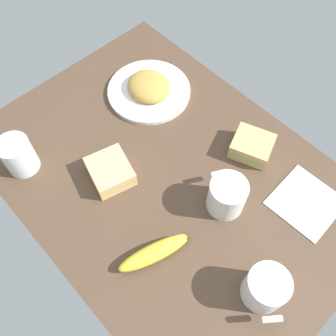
{
  "coord_description": "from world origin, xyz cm",
  "views": [
    {
      "loc": [
        31.79,
        -29.87,
        79.73
      ],
      "look_at": [
        0.0,
        0.0,
        5.0
      ],
      "focal_mm": 40.1,
      "sensor_mm": 36.0,
      "label": 1
    }
  ],
  "objects_px": {
    "coffee_mug_black": "(227,195)",
    "paper_napkin": "(306,202)",
    "coffee_mug_milky": "(266,288)",
    "glass_of_milk": "(19,157)",
    "plate_of_food": "(149,89)",
    "sandwich_main": "(252,146)",
    "banana": "(154,253)",
    "sandwich_side": "(110,171)"
  },
  "relations": [
    {
      "from": "coffee_mug_black",
      "to": "paper_napkin",
      "type": "height_order",
      "value": "coffee_mug_black"
    },
    {
      "from": "coffee_mug_milky",
      "to": "glass_of_milk",
      "type": "relative_size",
      "value": 1.11
    },
    {
      "from": "coffee_mug_black",
      "to": "plate_of_food",
      "type": "bearing_deg",
      "value": 164.99
    },
    {
      "from": "sandwich_main",
      "to": "plate_of_food",
      "type": "bearing_deg",
      "value": -169.92
    },
    {
      "from": "banana",
      "to": "paper_napkin",
      "type": "bearing_deg",
      "value": 66.55
    },
    {
      "from": "plate_of_food",
      "to": "coffee_mug_black",
      "type": "distance_m",
      "value": 0.38
    },
    {
      "from": "plate_of_food",
      "to": "glass_of_milk",
      "type": "relative_size",
      "value": 2.45
    },
    {
      "from": "banana",
      "to": "paper_napkin",
      "type": "height_order",
      "value": "banana"
    },
    {
      "from": "coffee_mug_black",
      "to": "paper_napkin",
      "type": "relative_size",
      "value": 0.76
    },
    {
      "from": "plate_of_food",
      "to": "sandwich_side",
      "type": "relative_size",
      "value": 1.86
    },
    {
      "from": "sandwich_main",
      "to": "sandwich_side",
      "type": "bearing_deg",
      "value": -121.36
    },
    {
      "from": "coffee_mug_black",
      "to": "banana",
      "type": "distance_m",
      "value": 0.2
    },
    {
      "from": "coffee_mug_milky",
      "to": "paper_napkin",
      "type": "xyz_separation_m",
      "value": [
        -0.06,
        0.23,
        -0.04
      ]
    },
    {
      "from": "plate_of_food",
      "to": "glass_of_milk",
      "type": "height_order",
      "value": "glass_of_milk"
    },
    {
      "from": "coffee_mug_black",
      "to": "banana",
      "type": "xyz_separation_m",
      "value": [
        -0.02,
        -0.19,
        -0.03
      ]
    },
    {
      "from": "coffee_mug_milky",
      "to": "coffee_mug_black",
      "type": "bearing_deg",
      "value": 153.46
    },
    {
      "from": "coffee_mug_milky",
      "to": "banana",
      "type": "bearing_deg",
      "value": -153.01
    },
    {
      "from": "coffee_mug_black",
      "to": "coffee_mug_milky",
      "type": "relative_size",
      "value": 1.03
    },
    {
      "from": "glass_of_milk",
      "to": "paper_napkin",
      "type": "distance_m",
      "value": 0.67
    },
    {
      "from": "sandwich_side",
      "to": "paper_napkin",
      "type": "relative_size",
      "value": 0.86
    },
    {
      "from": "coffee_mug_black",
      "to": "glass_of_milk",
      "type": "bearing_deg",
      "value": -145.46
    },
    {
      "from": "sandwich_main",
      "to": "paper_napkin",
      "type": "relative_size",
      "value": 0.85
    },
    {
      "from": "paper_napkin",
      "to": "coffee_mug_black",
      "type": "bearing_deg",
      "value": -131.88
    },
    {
      "from": "sandwich_main",
      "to": "glass_of_milk",
      "type": "bearing_deg",
      "value": -128.89
    },
    {
      "from": "sandwich_side",
      "to": "glass_of_milk",
      "type": "relative_size",
      "value": 1.32
    },
    {
      "from": "plate_of_food",
      "to": "paper_napkin",
      "type": "xyz_separation_m",
      "value": [
        0.49,
        0.04,
        -0.01
      ]
    },
    {
      "from": "sandwich_main",
      "to": "sandwich_side",
      "type": "height_order",
      "value": "same"
    },
    {
      "from": "glass_of_milk",
      "to": "banana",
      "type": "relative_size",
      "value": 0.55
    },
    {
      "from": "coffee_mug_black",
      "to": "sandwich_side",
      "type": "bearing_deg",
      "value": -148.88
    },
    {
      "from": "glass_of_milk",
      "to": "banana",
      "type": "bearing_deg",
      "value": 11.9
    },
    {
      "from": "coffee_mug_black",
      "to": "banana",
      "type": "bearing_deg",
      "value": -95.94
    },
    {
      "from": "sandwich_main",
      "to": "coffee_mug_black",
      "type": "bearing_deg",
      "value": -70.81
    },
    {
      "from": "coffee_mug_milky",
      "to": "glass_of_milk",
      "type": "height_order",
      "value": "glass_of_milk"
    },
    {
      "from": "banana",
      "to": "sandwich_side",
      "type": "bearing_deg",
      "value": 165.65
    },
    {
      "from": "coffee_mug_black",
      "to": "coffee_mug_milky",
      "type": "xyz_separation_m",
      "value": [
        0.18,
        -0.09,
        -0.0
      ]
    },
    {
      "from": "coffee_mug_milky",
      "to": "banana",
      "type": "height_order",
      "value": "coffee_mug_milky"
    },
    {
      "from": "plate_of_food",
      "to": "coffee_mug_milky",
      "type": "xyz_separation_m",
      "value": [
        0.55,
        -0.19,
        0.03
      ]
    },
    {
      "from": "plate_of_food",
      "to": "coffee_mug_black",
      "type": "height_order",
      "value": "coffee_mug_black"
    },
    {
      "from": "plate_of_food",
      "to": "coffee_mug_milky",
      "type": "bearing_deg",
      "value": -19.04
    },
    {
      "from": "sandwich_main",
      "to": "glass_of_milk",
      "type": "distance_m",
      "value": 0.55
    },
    {
      "from": "plate_of_food",
      "to": "coffee_mug_milky",
      "type": "height_order",
      "value": "coffee_mug_milky"
    },
    {
      "from": "plate_of_food",
      "to": "paper_napkin",
      "type": "relative_size",
      "value": 1.61
    }
  ]
}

